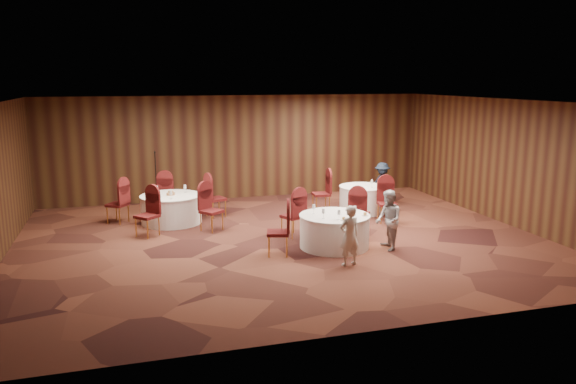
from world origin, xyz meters
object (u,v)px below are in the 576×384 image
object	(u,v)px
table_main	(334,231)
man_c	(382,183)
mic_stand	(157,192)
table_left	(171,209)
woman_b	(388,220)
table_right	(363,199)
woman_a	(349,236)

from	to	relation	value
table_main	man_c	bearing A→B (deg)	51.65
table_main	man_c	size ratio (longest dim) A/B	1.26
table_main	mic_stand	world-z (taller)	mic_stand
table_left	mic_stand	size ratio (longest dim) A/B	0.94
mic_stand	woman_b	world-z (taller)	mic_stand
table_main	table_left	size ratio (longest dim) A/B	0.99
man_c	woman_b	bearing A→B (deg)	-50.21
man_c	table_right	bearing A→B (deg)	-76.95
man_c	woman_a	bearing A→B (deg)	-58.18
table_main	woman_b	bearing A→B (deg)	-25.69
table_main	table_right	distance (m)	3.53
table_main	mic_stand	distance (m)	6.12
mic_stand	woman_a	distance (m)	7.09
table_right	man_c	bearing A→B (deg)	39.23
table_right	woman_a	xyz separation A→B (m)	(-2.14, -4.19, 0.24)
table_main	table_right	bearing A→B (deg)	56.05
mic_stand	woman_b	bearing A→B (deg)	-49.71
table_left	woman_a	distance (m)	5.46
woman_a	man_c	world-z (taller)	man_c
woman_b	table_main	bearing A→B (deg)	-108.65
woman_a	woman_b	size ratio (longest dim) A/B	0.93
table_right	man_c	size ratio (longest dim) A/B	1.06
mic_stand	man_c	world-z (taller)	mic_stand
table_right	woman_a	size ratio (longest dim) A/B	1.07
mic_stand	woman_a	xyz separation A→B (m)	(3.41, -6.22, 0.13)
table_left	table_right	world-z (taller)	same
table_right	mic_stand	xyz separation A→B (m)	(-5.55, 2.03, 0.12)
woman_a	table_right	bearing A→B (deg)	-127.71
mic_stand	woman_b	xyz separation A→B (m)	(4.64, -5.47, 0.17)
table_left	woman_b	distance (m)	5.74
table_right	table_main	bearing A→B (deg)	-123.95
woman_b	man_c	size ratio (longest dim) A/B	1.06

